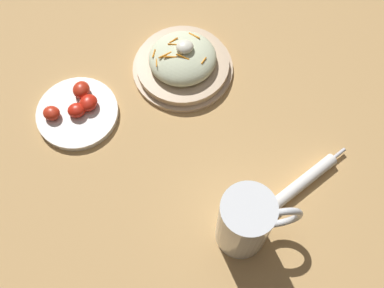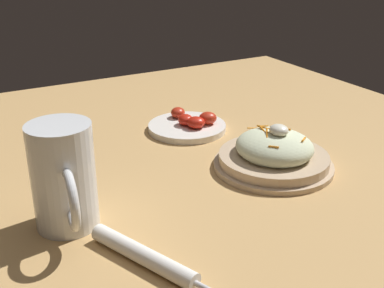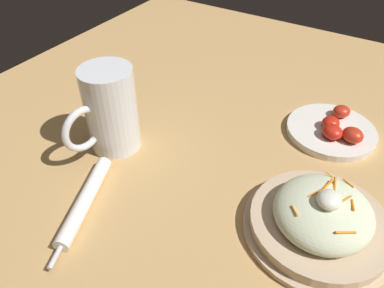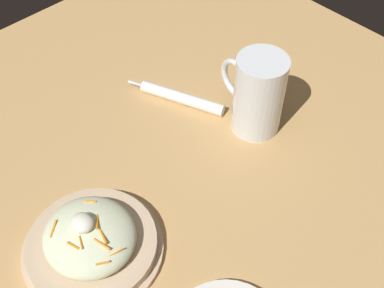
% 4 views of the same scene
% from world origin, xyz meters
% --- Properties ---
extents(ground_plane, '(1.43, 1.43, 0.00)m').
position_xyz_m(ground_plane, '(0.00, 0.00, 0.00)').
color(ground_plane, tan).
extents(salad_plate, '(0.23, 0.23, 0.09)m').
position_xyz_m(salad_plate, '(-0.06, -0.14, 0.03)').
color(salad_plate, '#D1B28E').
rests_on(salad_plate, ground_plane).
extents(beer_mug, '(0.16, 0.10, 0.17)m').
position_xyz_m(beer_mug, '(-0.07, 0.27, 0.07)').
color(beer_mug, white).
rests_on(beer_mug, ground_plane).
extents(napkin_roll, '(0.21, 0.10, 0.03)m').
position_xyz_m(napkin_roll, '(-0.22, 0.20, 0.01)').
color(napkin_roll, white).
rests_on(napkin_roll, ground_plane).
extents(tomato_plate, '(0.18, 0.18, 0.04)m').
position_xyz_m(tomato_plate, '(0.20, -0.10, 0.01)').
color(tomato_plate, white).
rests_on(tomato_plate, ground_plane).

